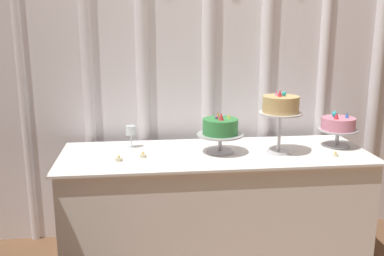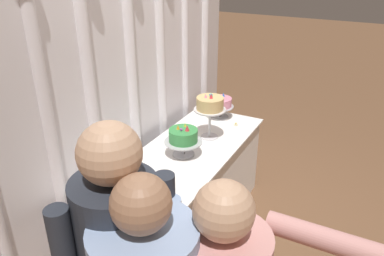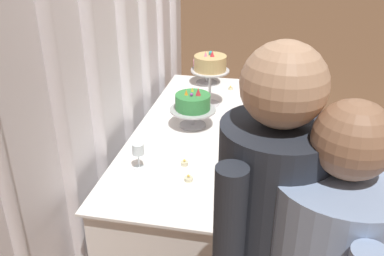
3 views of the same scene
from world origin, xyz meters
name	(u,v)px [view 2 (image 2 of 3)]	position (x,y,z in m)	size (l,w,h in m)	color
ground_plane	(192,236)	(0.00, 0.00, 0.00)	(24.00, 24.00, 0.00)	brown
draped_curtain	(130,69)	(0.03, 0.57, 1.42)	(3.40, 0.17, 2.71)	white
cake_table	(182,196)	(0.00, 0.10, 0.39)	(2.00, 0.71, 0.77)	white
cake_display_leftmost	(183,137)	(0.03, 0.10, 0.93)	(0.30, 0.30, 0.27)	#B2B2B7
cake_display_center	(210,106)	(0.41, 0.05, 1.07)	(0.28, 0.28, 0.42)	silver
cake_display_rightmost	(220,104)	(0.85, 0.14, 0.92)	(0.27, 0.27, 0.25)	#B2B2B7
wine_glass	(119,171)	(-0.55, 0.28, 0.88)	(0.07, 0.07, 0.15)	silver
tealight_far_left	(150,200)	(-0.62, -0.01, 0.78)	(0.05, 0.05, 0.04)	beige
tealight_near_left	(155,186)	(-0.47, 0.04, 0.78)	(0.04, 0.04, 0.04)	beige
tealight_near_right	(236,125)	(0.74, -0.07, 0.78)	(0.04, 0.04, 0.03)	beige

